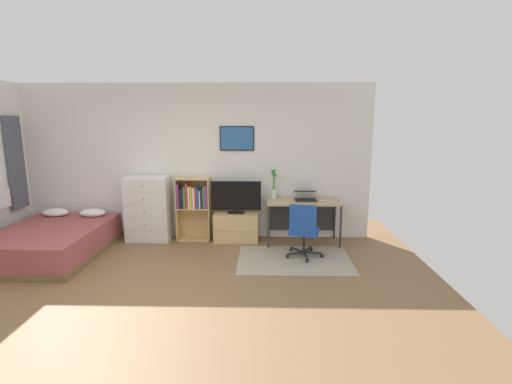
# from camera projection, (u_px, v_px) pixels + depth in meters

# --- Properties ---
(ground_plane) EXTENTS (7.20, 7.20, 0.00)m
(ground_plane) POSITION_uv_depth(u_px,v_px,m) (163.00, 297.00, 4.53)
(ground_plane) COLOR brown
(wall_back_with_posters) EXTENTS (6.12, 0.09, 2.70)m
(wall_back_with_posters) POSITION_uv_depth(u_px,v_px,m) (196.00, 162.00, 6.65)
(wall_back_with_posters) COLOR silver
(wall_back_with_posters) RESTS_ON ground_plane
(area_rug) EXTENTS (1.70, 1.20, 0.01)m
(area_rug) POSITION_uv_depth(u_px,v_px,m) (294.00, 259.00, 5.73)
(area_rug) COLOR #9E937F
(area_rug) RESTS_ON ground_plane
(bed) EXTENTS (1.50, 2.00, 0.57)m
(bed) POSITION_uv_depth(u_px,v_px,m) (52.00, 241.00, 5.88)
(bed) COLOR brown
(bed) RESTS_ON ground_plane
(dresser) EXTENTS (0.74, 0.46, 1.13)m
(dresser) POSITION_uv_depth(u_px,v_px,m) (148.00, 209.00, 6.55)
(dresser) COLOR silver
(dresser) RESTS_ON ground_plane
(bookshelf) EXTENTS (0.58, 0.30, 1.10)m
(bookshelf) POSITION_uv_depth(u_px,v_px,m) (193.00, 203.00, 6.57)
(bookshelf) COLOR tan
(bookshelf) RESTS_ON ground_plane
(tv_stand) EXTENTS (0.76, 0.41, 0.50)m
(tv_stand) POSITION_uv_depth(u_px,v_px,m) (236.00, 227.00, 6.59)
(tv_stand) COLOR tan
(tv_stand) RESTS_ON ground_plane
(television) EXTENTS (0.86, 0.16, 0.56)m
(television) POSITION_uv_depth(u_px,v_px,m) (236.00, 197.00, 6.47)
(television) COLOR black
(television) RESTS_ON tv_stand
(desk) EXTENTS (1.23, 0.60, 0.74)m
(desk) POSITION_uv_depth(u_px,v_px,m) (303.00, 207.00, 6.47)
(desk) COLOR tan
(desk) RESTS_ON ground_plane
(office_chair) EXTENTS (0.58, 0.57, 0.86)m
(office_chair) POSITION_uv_depth(u_px,v_px,m) (304.00, 229.00, 5.71)
(office_chair) COLOR #232326
(office_chair) RESTS_ON ground_plane
(laptop) EXTENTS (0.38, 0.40, 0.16)m
(laptop) POSITION_uv_depth(u_px,v_px,m) (305.00, 196.00, 6.45)
(laptop) COLOR black
(laptop) RESTS_ON desk
(computer_mouse) EXTENTS (0.06, 0.10, 0.03)m
(computer_mouse) POSITION_uv_depth(u_px,v_px,m) (322.00, 201.00, 6.31)
(computer_mouse) COLOR silver
(computer_mouse) RESTS_ON desk
(bamboo_vase) EXTENTS (0.09, 0.11, 0.52)m
(bamboo_vase) POSITION_uv_depth(u_px,v_px,m) (274.00, 185.00, 6.52)
(bamboo_vase) COLOR silver
(bamboo_vase) RESTS_ON desk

